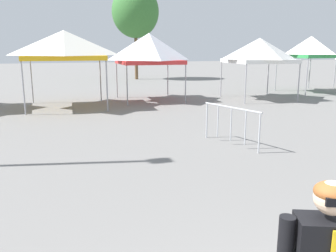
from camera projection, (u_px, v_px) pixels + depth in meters
canopy_tent_behind_center at (64, 45)px, 15.66m from camera, size 3.69×3.69×3.43m
canopy_tent_left_of_center at (149, 49)px, 17.85m from camera, size 3.13×3.13×3.40m
canopy_tent_center at (259, 50)px, 18.35m from camera, size 3.30×3.30×3.17m
canopy_tent_far_right at (311, 47)px, 21.20m from camera, size 2.95×2.95×3.37m
tree_behind_tents_left at (135, 12)px, 29.90m from camera, size 3.98×3.98×7.91m
crowd_barrier_by_lift at (231, 118)px, 9.68m from camera, size 0.64×2.03×1.08m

